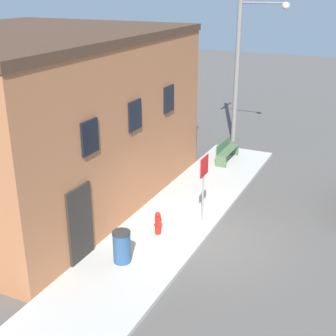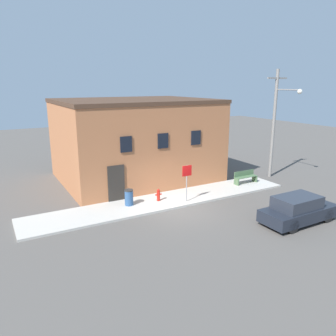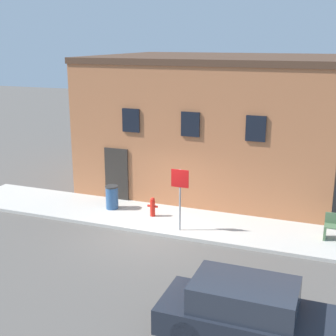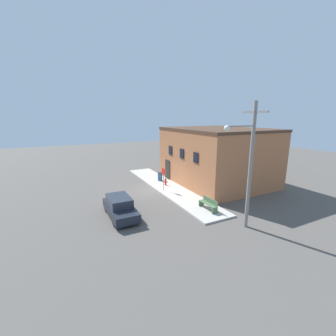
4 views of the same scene
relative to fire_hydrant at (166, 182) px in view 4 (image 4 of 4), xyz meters
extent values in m
plane|color=#56514C|center=(0.45, -1.35, -0.47)|extent=(80.00, 80.00, 0.00)
cube|color=#BCB7AD|center=(0.45, -0.04, -0.41)|extent=(16.11, 2.63, 0.12)
cube|color=#B26B42|center=(0.99, 5.41, 2.23)|extent=(10.16, 8.27, 5.40)
cube|color=#4C3323|center=(0.99, 5.41, 5.05)|extent=(10.26, 8.37, 0.24)
cube|color=black|center=(-1.38, 1.25, 2.87)|extent=(0.70, 0.08, 0.90)
cube|color=black|center=(0.99, 1.25, 2.87)|extent=(0.70, 0.08, 0.90)
cube|color=black|center=(3.36, 1.25, 2.87)|extent=(0.70, 0.08, 0.90)
cube|color=#2D2823|center=(-2.06, 1.25, 0.63)|extent=(1.00, 0.08, 2.20)
cylinder|color=red|center=(0.00, 0.00, -0.06)|extent=(0.18, 0.18, 0.58)
sphere|color=red|center=(0.00, 0.00, 0.27)|extent=(0.16, 0.16, 0.16)
cylinder|color=red|center=(-0.14, 0.00, 0.02)|extent=(0.10, 0.08, 0.08)
cylinder|color=red|center=(0.14, 0.00, 0.02)|extent=(0.10, 0.08, 0.08)
cylinder|color=gray|center=(1.35, -0.87, 0.71)|extent=(0.06, 0.06, 2.12)
cube|color=red|center=(1.35, -0.89, 1.46)|extent=(0.60, 0.02, 0.60)
cube|color=#4C6B47|center=(5.94, 0.14, -0.14)|extent=(0.08, 0.44, 0.43)
cube|color=#4C6B47|center=(7.57, 0.14, -0.14)|extent=(0.08, 0.44, 0.43)
cube|color=#4C6B47|center=(6.75, 0.14, 0.10)|extent=(1.70, 0.44, 0.04)
cube|color=#4C6B47|center=(6.75, 0.34, 0.30)|extent=(1.70, 0.04, 0.36)
cylinder|color=#2D517F|center=(-1.74, 0.19, 0.06)|extent=(0.47, 0.47, 0.83)
cylinder|color=#2D2D2D|center=(-1.74, 0.19, 0.51)|extent=(0.49, 0.49, 0.06)
cylinder|color=gray|center=(9.76, 0.86, 3.35)|extent=(0.22, 0.22, 7.65)
cylinder|color=gray|center=(9.76, -0.13, 5.80)|extent=(0.08, 1.96, 0.08)
sphere|color=silver|center=(9.76, -1.11, 5.70)|extent=(0.32, 0.32, 0.32)
cube|color=gray|center=(9.76, 0.86, 6.56)|extent=(1.80, 0.10, 0.10)
cylinder|color=black|center=(6.00, -5.11, -0.14)|extent=(0.66, 0.20, 0.66)
cylinder|color=black|center=(6.00, -6.52, -0.14)|extent=(0.66, 0.20, 0.66)
cylinder|color=black|center=(3.49, -5.11, -0.14)|extent=(0.66, 0.20, 0.66)
cylinder|color=black|center=(3.49, -6.52, -0.14)|extent=(0.66, 0.20, 0.66)
cube|color=#1E232D|center=(4.75, -5.82, 0.01)|extent=(4.05, 1.61, 0.59)
cube|color=#282D38|center=(4.55, -5.82, 0.60)|extent=(2.22, 1.42, 0.60)
camera|label=1|loc=(-10.87, -5.50, 6.54)|focal=50.00mm
camera|label=2|loc=(-8.27, -15.75, 6.17)|focal=35.00mm
camera|label=3|loc=(6.17, -14.66, 5.86)|focal=50.00mm
camera|label=4|loc=(19.17, -9.36, 6.32)|focal=24.00mm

